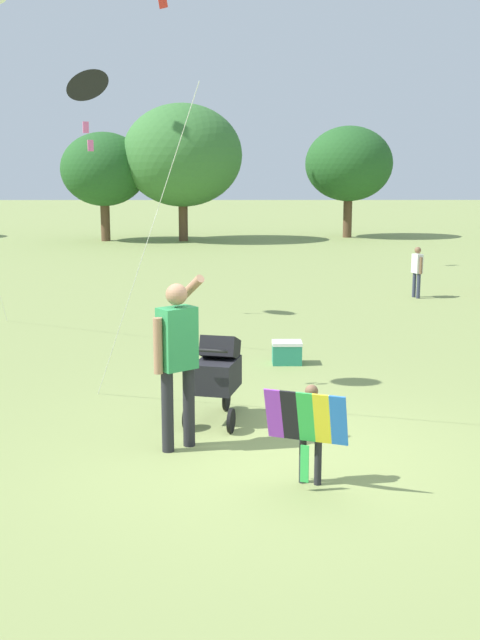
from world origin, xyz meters
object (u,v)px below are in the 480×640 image
at_px(person_adult_flyer, 177,350).
at_px(person_red_shirt, 417,268).
at_px(cooler_box, 287,352).
at_px(child_with_butterfly_kite, 310,424).
at_px(stroller, 218,371).
at_px(kite_adult_black, 88,89).

relative_size(person_adult_flyer, person_red_shirt, 1.61).
bearing_deg(cooler_box, child_with_butterfly_kite, -91.12).
bearing_deg(child_with_butterfly_kite, cooler_box, 88.88).
bearing_deg(cooler_box, person_adult_flyer, -110.82).
height_order(stroller, kite_adult_black, kite_adult_black).
height_order(child_with_butterfly_kite, person_adult_flyer, person_adult_flyer).
height_order(stroller, cooler_box, stroller).
distance_m(child_with_butterfly_kite, cooler_box, 4.71).
height_order(child_with_butterfly_kite, person_red_shirt, person_red_shirt).
height_order(kite_adult_black, cooler_box, kite_adult_black).
distance_m(child_with_butterfly_kite, kite_adult_black, 5.14).
bearing_deg(cooler_box, stroller, -110.04).
bearing_deg(person_red_shirt, stroller, -116.13).
xyz_separation_m(child_with_butterfly_kite, kite_adult_black, (-2.50, 3.06, 3.29)).
distance_m(kite_adult_black, cooler_box, 4.82).
bearing_deg(person_adult_flyer, person_red_shirt, 64.17).
xyz_separation_m(person_red_shirt, cooler_box, (-3.33, -6.09, -0.51)).
bearing_deg(stroller, cooler_box, 69.96).
distance_m(child_with_butterfly_kite, person_red_shirt, 11.31).
height_order(child_with_butterfly_kite, stroller, stroller).
relative_size(child_with_butterfly_kite, person_adult_flyer, 0.52).
height_order(child_with_butterfly_kite, kite_adult_black, kite_adult_black).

